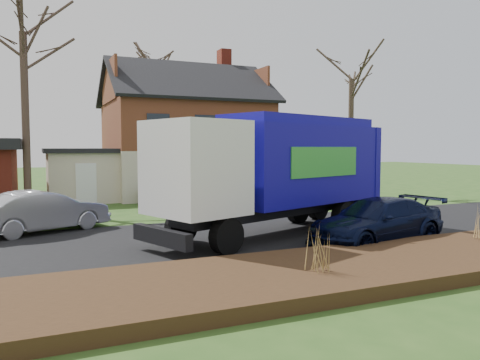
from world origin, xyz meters
name	(u,v)px	position (x,y,z in m)	size (l,w,h in m)	color
ground	(252,235)	(0.00, 0.00, 0.00)	(120.00, 120.00, 0.00)	#274918
road	(252,235)	(0.00, 0.00, 0.01)	(80.00, 7.00, 0.02)	black
mulch_verge	(351,268)	(0.00, -5.30, 0.15)	(80.00, 3.50, 0.30)	black
main_house	(177,129)	(1.49, 13.91, 4.03)	(12.95, 8.95, 9.26)	beige
garbage_truck	(281,166)	(0.96, -0.18, 2.27)	(9.46, 5.45, 3.93)	black
silver_sedan	(43,211)	(-6.32, 3.34, 0.72)	(1.52, 4.36, 1.44)	#9D9FA4
navy_wagon	(377,221)	(2.82, -2.78, 0.68)	(1.91, 4.70, 1.37)	black
tree_front_west	(22,5)	(-6.87, 9.65, 9.26)	(3.78, 3.78, 11.24)	#453329
tree_front_east	(352,60)	(10.82, 9.17, 8.08)	(3.58, 3.58, 9.93)	#433528
tree_back	(152,47)	(1.83, 21.86, 10.53)	(3.99, 3.99, 12.63)	#402F26
grass_clump_mid	(318,249)	(-1.16, -5.69, 0.78)	(0.34, 0.28, 0.96)	#9B7C44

